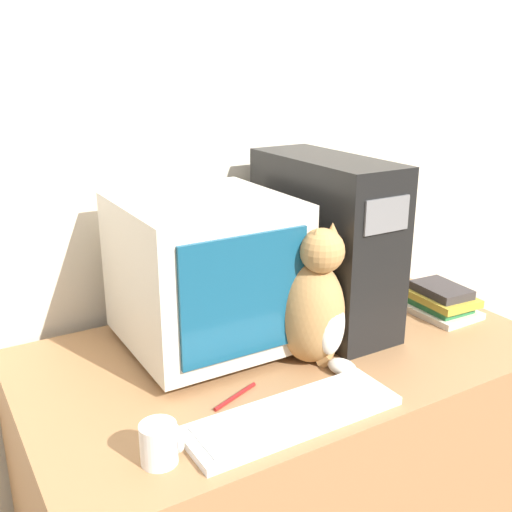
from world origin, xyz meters
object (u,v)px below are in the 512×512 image
cat (314,306)px  mug (160,443)px  computer_tower (324,242)px  book_stack (441,301)px  keyboard (293,415)px  crt_monitor (205,272)px  pen (235,396)px

cat → mug: 0.52m
computer_tower → book_stack: computer_tower is taller
computer_tower → keyboard: bearing=-133.2°
keyboard → crt_monitor: bearing=90.3°
mug → computer_tower: bearing=29.6°
computer_tower → pen: size_ratio=3.73×
crt_monitor → pen: (-0.06, -0.27, -0.20)m
book_stack → keyboard: bearing=-161.2°
crt_monitor → book_stack: crt_monitor is taller
crt_monitor → pen: crt_monitor is taller
keyboard → pen: keyboard is taller
cat → book_stack: (0.50, 0.05, -0.11)m
crt_monitor → computer_tower: (0.36, -0.02, 0.03)m
computer_tower → keyboard: 0.57m
keyboard → pen: (-0.06, 0.13, -0.01)m
computer_tower → book_stack: bearing=-23.8°
pen → keyboard: bearing=-64.5°
crt_monitor → computer_tower: bearing=-3.4°
pen → crt_monitor: bearing=77.0°
cat → pen: (-0.25, -0.05, -0.15)m
computer_tower → cat: 0.27m
crt_monitor → book_stack: bearing=-13.6°
crt_monitor → mug: (-0.29, -0.39, -0.16)m
computer_tower → cat: (-0.17, -0.19, -0.09)m
crt_monitor → cat: size_ratio=1.18×
book_stack → mug: size_ratio=2.58×
cat → mug: bearing=-176.3°
keyboard → cat: (0.18, 0.19, 0.14)m
computer_tower → keyboard: size_ratio=1.02×
crt_monitor → computer_tower: 0.36m
crt_monitor → computer_tower: size_ratio=0.87×
computer_tower → keyboard: computer_tower is taller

